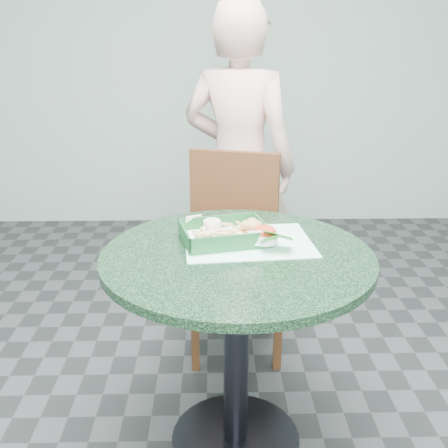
{
  "coord_description": "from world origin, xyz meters",
  "views": [
    {
      "loc": [
        -0.08,
        -1.58,
        1.45
      ],
      "look_at": [
        -0.04,
        0.1,
        0.83
      ],
      "focal_mm": 42.0,
      "sensor_mm": 36.0,
      "label": 1
    }
  ],
  "objects_px": {
    "dining_chair": "(235,239)",
    "diner_person": "(239,155)",
    "sauce_ramekin": "(215,229)",
    "crab_sandwich": "(251,235)",
    "cafe_table": "(237,304)",
    "food_basket": "(224,242)"
  },
  "relations": [
    {
      "from": "cafe_table",
      "to": "crab_sandwich",
      "type": "relative_size",
      "value": 8.34
    },
    {
      "from": "food_basket",
      "to": "crab_sandwich",
      "type": "height_order",
      "value": "crab_sandwich"
    },
    {
      "from": "diner_person",
      "to": "crab_sandwich",
      "type": "relative_size",
      "value": 16.18
    },
    {
      "from": "diner_person",
      "to": "crab_sandwich",
      "type": "bearing_deg",
      "value": 112.25
    },
    {
      "from": "crab_sandwich",
      "to": "food_basket",
      "type": "bearing_deg",
      "value": 170.68
    },
    {
      "from": "diner_person",
      "to": "sauce_ramekin",
      "type": "xyz_separation_m",
      "value": [
        -0.13,
        -0.87,
        -0.07
      ]
    },
    {
      "from": "cafe_table",
      "to": "dining_chair",
      "type": "xyz_separation_m",
      "value": [
        0.02,
        0.73,
        -0.05
      ]
    },
    {
      "from": "crab_sandwich",
      "to": "cafe_table",
      "type": "bearing_deg",
      "value": -121.13
    },
    {
      "from": "cafe_table",
      "to": "dining_chair",
      "type": "relative_size",
      "value": 0.97
    },
    {
      "from": "dining_chair",
      "to": "diner_person",
      "type": "xyz_separation_m",
      "value": [
        0.03,
        0.29,
        0.34
      ]
    },
    {
      "from": "cafe_table",
      "to": "dining_chair",
      "type": "height_order",
      "value": "dining_chair"
    },
    {
      "from": "food_basket",
      "to": "diner_person",
      "type": "bearing_deg",
      "value": 84.18
    },
    {
      "from": "diner_person",
      "to": "dining_chair",
      "type": "bearing_deg",
      "value": 106.36
    },
    {
      "from": "food_basket",
      "to": "crab_sandwich",
      "type": "relative_size",
      "value": 2.66
    },
    {
      "from": "dining_chair",
      "to": "food_basket",
      "type": "distance_m",
      "value": 0.67
    },
    {
      "from": "cafe_table",
      "to": "dining_chair",
      "type": "bearing_deg",
      "value": 88.19
    },
    {
      "from": "cafe_table",
      "to": "sauce_ramekin",
      "type": "xyz_separation_m",
      "value": [
        -0.07,
        0.14,
        0.22
      ]
    },
    {
      "from": "diner_person",
      "to": "food_basket",
      "type": "distance_m",
      "value": 0.93
    },
    {
      "from": "sauce_ramekin",
      "to": "cafe_table",
      "type": "bearing_deg",
      "value": -62.98
    },
    {
      "from": "cafe_table",
      "to": "crab_sandwich",
      "type": "bearing_deg",
      "value": 58.87
    },
    {
      "from": "diner_person",
      "to": "food_basket",
      "type": "height_order",
      "value": "diner_person"
    },
    {
      "from": "dining_chair",
      "to": "crab_sandwich",
      "type": "xyz_separation_m",
      "value": [
        0.03,
        -0.64,
        0.27
      ]
    }
  ]
}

